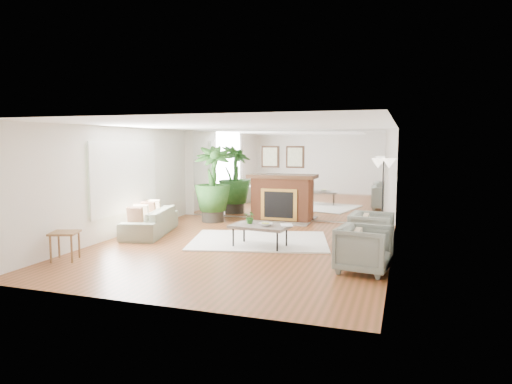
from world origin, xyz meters
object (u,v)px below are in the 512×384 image
(sofa, at_px, (150,221))
(potted_ficus, at_px, (213,181))
(armchair_back, at_px, (371,231))
(coffee_table, at_px, (260,227))
(floor_lamp, at_px, (383,169))
(armchair_front, at_px, (364,249))
(fireplace, at_px, (281,197))
(side_table, at_px, (65,236))

(sofa, xyz_separation_m, potted_ficus, (0.72, 2.02, 0.80))
(armchair_back, xyz_separation_m, potted_ficus, (-4.33, 2.03, 0.72))
(potted_ficus, bearing_deg, coffee_table, -49.61)
(sofa, bearing_deg, floor_lamp, 98.55)
(coffee_table, height_order, armchair_front, armchair_front)
(fireplace, xyz_separation_m, sofa, (-2.45, -2.66, -0.36))
(side_table, bearing_deg, armchair_front, 10.11)
(armchair_front, xyz_separation_m, floor_lamp, (0.10, 3.70, 1.12))
(armchair_front, bearing_deg, coffee_table, 71.26)
(coffee_table, xyz_separation_m, armchair_front, (2.18, -1.14, -0.04))
(fireplace, height_order, armchair_front, fireplace)
(armchair_back, relative_size, floor_lamp, 0.47)
(armchair_back, relative_size, side_table, 1.40)
(armchair_front, bearing_deg, sofa, 80.77)
(fireplace, xyz_separation_m, coffee_table, (0.42, -3.16, -0.23))
(potted_ficus, distance_m, floor_lamp, 4.45)
(fireplace, relative_size, floor_lamp, 1.16)
(floor_lamp, bearing_deg, armchair_back, -92.77)
(fireplace, xyz_separation_m, armchair_back, (2.60, -2.67, -0.28))
(side_table, xyz_separation_m, floor_lamp, (5.35, 4.64, 1.06))
(sofa, bearing_deg, coffee_table, 66.76)
(sofa, relative_size, armchair_front, 2.41)
(coffee_table, relative_size, armchair_back, 1.50)
(coffee_table, xyz_separation_m, armchair_back, (2.18, 0.50, -0.05))
(armchair_front, bearing_deg, floor_lamp, 7.31)
(sofa, relative_size, side_table, 3.45)
(coffee_table, xyz_separation_m, potted_ficus, (-2.15, 2.53, 0.67))
(sofa, height_order, potted_ficus, potted_ficus)
(side_table, bearing_deg, potted_ficus, 78.73)
(armchair_front, height_order, potted_ficus, potted_ficus)
(coffee_table, distance_m, side_table, 3.70)
(fireplace, height_order, armchair_back, fireplace)
(coffee_table, relative_size, potted_ficus, 0.61)
(potted_ficus, height_order, floor_lamp, potted_ficus)
(sofa, distance_m, armchair_front, 5.31)
(fireplace, height_order, coffee_table, fireplace)
(potted_ficus, bearing_deg, sofa, -109.57)
(fireplace, distance_m, side_table, 5.88)
(potted_ficus, relative_size, floor_lamp, 1.16)
(sofa, xyz_separation_m, side_table, (-0.20, -2.58, 0.15))
(coffee_table, distance_m, floor_lamp, 3.60)
(armchair_back, bearing_deg, floor_lamp, 0.91)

